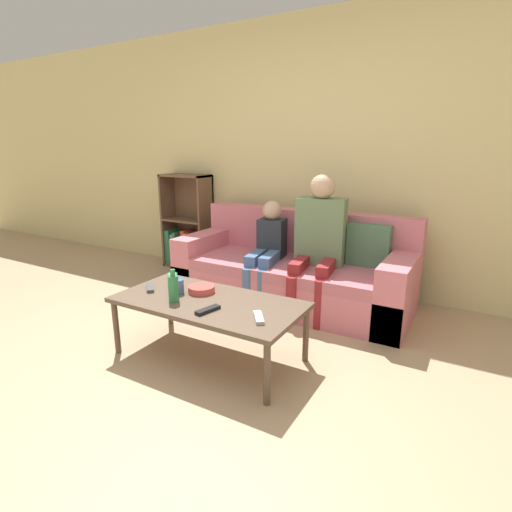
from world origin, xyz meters
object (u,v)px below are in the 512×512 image
object	(u,v)px
person_adult	(319,235)
cup_far	(172,279)
couch	(294,273)
bookshelf	(187,231)
snack_bowl	(201,289)
person_child	(267,247)
tv_remote_1	(259,317)
cup_near	(178,286)
tv_remote_0	(150,288)
bottle	(173,288)
coffee_table	(208,305)
tv_remote_2	(208,310)

from	to	relation	value
person_adult	cup_far	world-z (taller)	person_adult
couch	person_adult	world-z (taller)	person_adult
bookshelf	snack_bowl	bearing A→B (deg)	-47.96
person_child	tv_remote_1	world-z (taller)	person_child
bookshelf	person_adult	world-z (taller)	person_adult
couch	person_adult	xyz separation A→B (m)	(0.25, -0.07, 0.40)
bookshelf	person_child	xyz separation A→B (m)	(1.38, -0.54, 0.10)
person_child	cup_near	distance (m)	1.11
bookshelf	tv_remote_1	distance (m)	2.63
tv_remote_0	bottle	bearing A→B (deg)	-63.28
person_adult	snack_bowl	xyz separation A→B (m)	(-0.45, -1.05, -0.23)
coffee_table	tv_remote_1	xyz separation A→B (m)	(0.44, -0.10, 0.05)
person_adult	bottle	world-z (taller)	person_adult
couch	cup_far	xyz separation A→B (m)	(-0.47, -1.11, 0.18)
cup_far	tv_remote_0	xyz separation A→B (m)	(-0.08, -0.15, -0.03)
cup_near	cup_far	xyz separation A→B (m)	(-0.14, 0.11, -0.00)
person_child	snack_bowl	xyz separation A→B (m)	(0.02, -1.00, -0.09)
couch	person_child	world-z (taller)	person_child
person_adult	tv_remote_1	distance (m)	1.28
couch	person_child	size ratio (longest dim) A/B	2.30
coffee_table	tv_remote_2	size ratio (longest dim) A/B	7.14
person_child	bookshelf	bearing A→B (deg)	149.63
bottle	cup_near	bearing A→B (deg)	121.39
person_adult	cup_far	distance (m)	1.29
person_child	snack_bowl	world-z (taller)	person_child
couch	bookshelf	distance (m)	1.65
coffee_table	person_adult	bearing A→B (deg)	74.49
cup_near	cup_far	size ratio (longest dim) A/B	1.09
person_adult	couch	bearing A→B (deg)	157.61
coffee_table	cup_far	xyz separation A→B (m)	(-0.40, 0.11, 0.08)
person_adult	tv_remote_1	xyz separation A→B (m)	(0.12, -1.25, -0.25)
person_adult	tv_remote_2	bearing A→B (deg)	-106.55
person_child	cup_near	size ratio (longest dim) A/B	9.39
coffee_table	person_child	xyz separation A→B (m)	(-0.15, 1.10, 0.14)
person_child	cup_near	bearing A→B (deg)	-104.89
person_child	tv_remote_2	size ratio (longest dim) A/B	5.21
person_adult	tv_remote_0	xyz separation A→B (m)	(-0.81, -1.19, -0.25)
tv_remote_2	tv_remote_1	bearing A→B (deg)	23.73
cup_near	tv_remote_1	xyz separation A→B (m)	(0.70, -0.10, -0.04)
cup_near	tv_remote_0	size ratio (longest dim) A/B	0.63
coffee_table	cup_near	size ratio (longest dim) A/B	12.88
snack_bowl	tv_remote_2	bearing A→B (deg)	-46.49
bookshelf	tv_remote_1	xyz separation A→B (m)	(1.96, -1.74, 0.00)
person_adult	tv_remote_2	size ratio (longest dim) A/B	6.66
snack_bowl	bottle	bearing A→B (deg)	-103.19
tv_remote_0	snack_bowl	bearing A→B (deg)	-25.78
bookshelf	person_adult	size ratio (longest dim) A/B	0.93
cup_near	bottle	world-z (taller)	bottle
person_adult	tv_remote_1	world-z (taller)	person_adult
person_child	bottle	size ratio (longest dim) A/B	4.22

